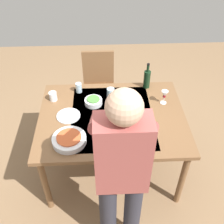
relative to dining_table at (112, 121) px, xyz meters
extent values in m
plane|color=#846647|center=(0.00, 0.00, -0.70)|extent=(6.00, 6.00, 0.00)
cube|color=brown|center=(0.00, 0.00, 0.05)|extent=(1.43, 1.10, 0.04)
cube|color=beige|center=(0.00, 0.00, 0.07)|extent=(0.79, 0.93, 0.00)
cylinder|color=brown|center=(-0.65, -0.48, -0.33)|extent=(0.06, 0.06, 0.73)
cylinder|color=brown|center=(0.65, -0.48, -0.33)|extent=(0.06, 0.06, 0.73)
cylinder|color=brown|center=(-0.65, 0.48, -0.33)|extent=(0.06, 0.06, 0.73)
cylinder|color=brown|center=(0.65, 0.48, -0.33)|extent=(0.06, 0.06, 0.73)
cube|color=#523019|center=(0.13, -0.85, -0.25)|extent=(0.40, 0.40, 0.04)
cube|color=brown|center=(0.13, -1.03, 0.00)|extent=(0.40, 0.04, 0.45)
cylinder|color=brown|center=(-0.04, -1.02, -0.47)|extent=(0.04, 0.04, 0.43)
cylinder|color=brown|center=(0.30, -1.02, -0.47)|extent=(0.04, 0.04, 0.43)
cylinder|color=brown|center=(-0.04, -0.68, -0.47)|extent=(0.04, 0.04, 0.43)
cylinder|color=brown|center=(0.30, -0.68, -0.47)|extent=(0.04, 0.04, 0.43)
cylinder|color=#2D2D38|center=(0.07, 0.83, -0.26)|extent=(0.14, 0.14, 0.88)
cylinder|color=#2D2D38|center=(-0.13, 0.83, -0.26)|extent=(0.14, 0.14, 0.88)
cube|color=#9E4C47|center=(-0.03, 0.83, 0.48)|extent=(0.36, 0.20, 0.60)
sphere|color=tan|center=(-0.03, 0.83, 0.88)|extent=(0.22, 0.22, 0.22)
cylinder|color=#9E4C47|center=(0.14, 0.59, 0.55)|extent=(0.08, 0.52, 0.40)
cylinder|color=#9E4C47|center=(-0.20, 0.59, 0.55)|extent=(0.08, 0.52, 0.40)
cylinder|color=black|center=(-0.40, -0.46, 0.17)|extent=(0.07, 0.07, 0.20)
cylinder|color=black|center=(-0.40, -0.46, 0.31)|extent=(0.03, 0.03, 0.08)
cylinder|color=black|center=(-0.40, -0.46, 0.36)|extent=(0.03, 0.03, 0.02)
cylinder|color=white|center=(0.11, 0.13, 0.08)|extent=(0.06, 0.06, 0.01)
cylinder|color=white|center=(0.11, 0.13, 0.11)|extent=(0.01, 0.01, 0.07)
cone|color=white|center=(0.11, 0.13, 0.19)|extent=(0.07, 0.07, 0.07)
cylinder|color=maroon|center=(0.11, 0.13, 0.16)|extent=(0.03, 0.03, 0.03)
cylinder|color=white|center=(-0.54, -0.18, 0.08)|extent=(0.06, 0.06, 0.01)
cylinder|color=white|center=(-0.54, -0.18, 0.11)|extent=(0.01, 0.01, 0.07)
cone|color=white|center=(-0.54, -0.18, 0.19)|extent=(0.07, 0.07, 0.07)
cylinder|color=maroon|center=(-0.54, -0.18, 0.16)|extent=(0.03, 0.03, 0.03)
cylinder|color=silver|center=(0.60, -0.28, 0.12)|extent=(0.08, 0.08, 0.09)
cylinder|color=silver|center=(0.34, -0.41, 0.13)|extent=(0.07, 0.07, 0.11)
cylinder|color=silver|center=(0.00, -0.30, 0.12)|extent=(0.08, 0.08, 0.10)
cylinder|color=silver|center=(0.39, 0.33, 0.10)|extent=(0.30, 0.30, 0.05)
cylinder|color=#C6562D|center=(0.39, 0.33, 0.12)|extent=(0.22, 0.22, 0.03)
cylinder|color=silver|center=(0.18, -0.19, 0.10)|extent=(0.18, 0.18, 0.05)
cylinder|color=#4C843D|center=(0.18, -0.19, 0.12)|extent=(0.13, 0.13, 0.03)
cylinder|color=silver|center=(-0.28, 0.26, 0.08)|extent=(0.23, 0.23, 0.01)
cylinder|color=silver|center=(0.42, -0.01, 0.08)|extent=(0.23, 0.23, 0.01)
cube|color=silver|center=(-0.29, -0.25, 0.08)|extent=(0.02, 0.20, 0.00)
cube|color=silver|center=(0.10, 0.32, 0.08)|extent=(0.08, 0.17, 0.00)
camera|label=1|loc=(0.09, 1.95, 1.82)|focal=43.08mm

